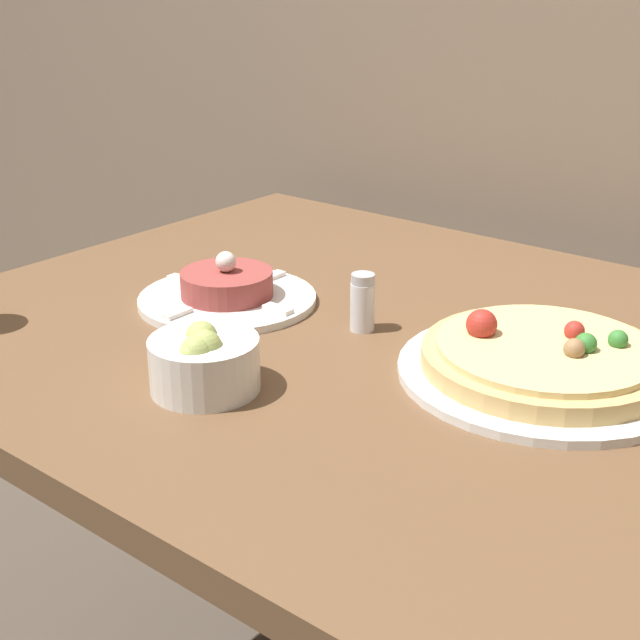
{
  "coord_description": "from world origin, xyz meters",
  "views": [
    {
      "loc": [
        0.61,
        -0.37,
        1.15
      ],
      "look_at": [
        0.02,
        0.36,
        0.77
      ],
      "focal_mm": 50.0,
      "sensor_mm": 36.0,
      "label": 1
    }
  ],
  "objects": [
    {
      "name": "small_bowl",
      "position": [
        -0.01,
        0.21,
        0.76
      ],
      "size": [
        0.12,
        0.12,
        0.07
      ],
      "color": "white",
      "rests_on": "dining_table"
    },
    {
      "name": "tartare_plate",
      "position": [
        -0.17,
        0.4,
        0.74
      ],
      "size": [
        0.23,
        0.23,
        0.07
      ],
      "color": "white",
      "rests_on": "dining_table"
    },
    {
      "name": "dining_table",
      "position": [
        0.0,
        0.44,
        0.62
      ],
      "size": [
        1.02,
        0.88,
        0.73
      ],
      "color": "brown",
      "rests_on": "ground_plane"
    },
    {
      "name": "salt_shaker",
      "position": [
        0.02,
        0.44,
        0.76
      ],
      "size": [
        0.03,
        0.03,
        0.07
      ],
      "color": "silver",
      "rests_on": "dining_table"
    },
    {
      "name": "pizza_plate",
      "position": [
        0.25,
        0.46,
        0.74
      ],
      "size": [
        0.32,
        0.32,
        0.07
      ],
      "color": "white",
      "rests_on": "dining_table"
    }
  ]
}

